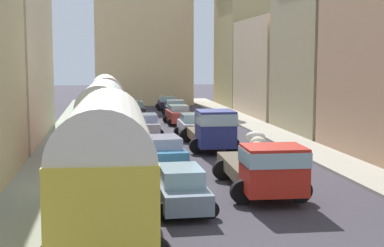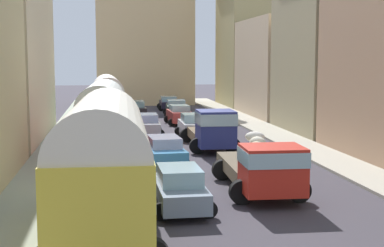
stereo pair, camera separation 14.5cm
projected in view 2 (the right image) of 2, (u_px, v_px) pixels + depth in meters
The scene contains 20 objects.
ground_plane at pixel (173, 138), 37.95m from camera, with size 154.00×154.00×0.00m, color #3C3840.
sidewalk_left at pixel (64, 139), 36.88m from camera, with size 2.50×70.00×0.14m, color #97A08A.
sidewalk_right at pixel (277, 135), 39.02m from camera, with size 2.50×70.00×0.14m, color #AEA897.
building_right_2 at pixel (320, 50), 39.95m from camera, with size 4.79×9.68×11.79m.
building_right_3 at pixel (276, 68), 51.65m from camera, with size 5.19×12.14×8.94m.
building_right_4 at pixel (250, 45), 62.58m from camera, with size 6.57×9.98×13.53m.
distant_church at pixel (145, 46), 65.36m from camera, with size 11.11×6.09×19.29m.
parked_bus_0 at pixel (104, 162), 16.01m from camera, with size 3.50×8.89×4.30m.
parked_bus_1 at pixel (103, 115), 30.80m from camera, with size 3.49×8.95×4.08m.
parked_bus_2 at pixel (108, 97), 45.94m from camera, with size 3.42×9.59×3.95m.
cargo_truck_0 at pixel (262, 166), 21.96m from camera, with size 3.22×7.02×2.18m.
cargo_truck_1 at pixel (211, 129), 32.63m from camera, with size 2.96×7.55×2.47m.
car_0 at pixel (193, 126), 37.84m from camera, with size 2.24×3.90×1.64m.
car_1 at pixel (179, 115), 45.61m from camera, with size 2.33×3.94×1.58m.
car_2 at pixel (176, 108), 51.99m from camera, with size 2.53×4.49×1.54m.
car_3 at pixel (169, 103), 58.43m from camera, with size 2.41×4.13×1.41m.
car_4 at pixel (179, 188), 19.84m from camera, with size 2.25×4.11×1.53m.
car_5 at pixel (164, 152), 27.54m from camera, with size 2.40×4.23×1.54m.
car_6 at pixel (147, 125), 38.85m from camera, with size 2.28×4.05×1.52m.
car_7 at pixel (135, 110), 49.85m from camera, with size 2.40×3.86×1.59m.
Camera 2 is at (-4.32, -10.36, 5.34)m, focal length 52.41 mm.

